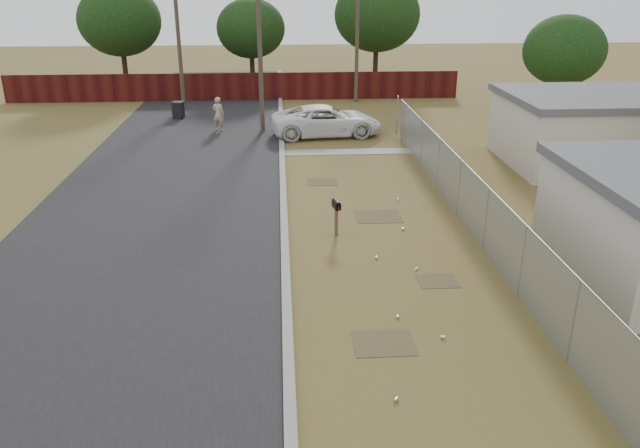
{
  "coord_description": "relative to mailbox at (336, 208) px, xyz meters",
  "views": [
    {
      "loc": [
        -3.06,
        -17.16,
        7.92
      ],
      "look_at": [
        -1.96,
        -0.28,
        1.1
      ],
      "focal_mm": 35.0,
      "sensor_mm": 36.0,
      "label": 1
    }
  ],
  "objects": [
    {
      "name": "pickup_truck",
      "position": [
        0.69,
        13.47,
        -0.18
      ],
      "size": [
        5.89,
        3.13,
        1.58
      ],
      "primitive_type": "imported",
      "rotation": [
        0.0,
        0.0,
        1.66
      ],
      "color": "white",
      "rests_on": "ground"
    },
    {
      "name": "scattered_litter",
      "position": [
        1.64,
        -2.99,
        -0.93
      ],
      "size": [
        2.29,
        11.89,
        0.07
      ],
      "color": "white",
      "rests_on": "ground"
    },
    {
      "name": "privacy_fence",
      "position": [
        -4.67,
        23.61,
        -0.07
      ],
      "size": [
        30.0,
        0.12,
        1.8
      ],
      "primitive_type": "cube",
      "color": "#42120E",
      "rests_on": "ground"
    },
    {
      "name": "pedestrian",
      "position": [
        -5.02,
        14.86,
        -0.06
      ],
      "size": [
        0.78,
        0.66,
        1.83
      ],
      "primitive_type": "imported",
      "rotation": [
        0.0,
        0.0,
        2.75
      ],
      "color": "tan",
      "rests_on": "ground"
    },
    {
      "name": "mailbox",
      "position": [
        0.0,
        0.0,
        0.0
      ],
      "size": [
        0.27,
        0.54,
        1.23
      ],
      "color": "brown",
      "rests_on": "ground"
    },
    {
      "name": "trash_bin",
      "position": [
        -7.65,
        18.14,
        -0.46
      ],
      "size": [
        0.73,
        0.8,
        0.99
      ],
      "color": "black",
      "rests_on": "ground"
    },
    {
      "name": "ground",
      "position": [
        1.33,
        -1.39,
        -0.97
      ],
      "size": [
        120.0,
        120.0,
        0.0
      ],
      "primitive_type": "plane",
      "color": "brown",
      "rests_on": "ground"
    },
    {
      "name": "street",
      "position": [
        -5.43,
        6.66,
        -0.95
      ],
      "size": [
        15.1,
        60.0,
        0.12
      ],
      "color": "black",
      "rests_on": "ground"
    },
    {
      "name": "chainlink_fence",
      "position": [
        4.45,
        -0.37,
        -0.17
      ],
      "size": [
        0.1,
        27.06,
        2.02
      ],
      "color": "gray",
      "rests_on": "ground"
    },
    {
      "name": "utility_poles",
      "position": [
        -2.34,
        19.27,
        3.72
      ],
      "size": [
        12.6,
        8.24,
        9.0
      ],
      "color": "brown",
      "rests_on": "ground"
    },
    {
      "name": "horizon_trees",
      "position": [
        2.17,
        22.16,
        3.66
      ],
      "size": [
        33.32,
        31.94,
        7.78
      ],
      "color": "#322016",
      "rests_on": "ground"
    }
  ]
}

